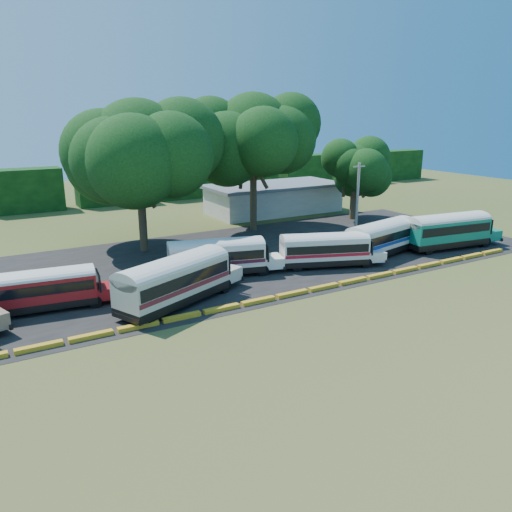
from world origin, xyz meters
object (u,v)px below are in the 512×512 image
bus_teal (449,229)px  tree_west (138,148)px  bus_cream_west (176,278)px  bus_white_red (326,248)px  bus_red (43,287)px

bus_teal → tree_west: (-27.33, 14.76, 8.16)m
bus_cream_west → bus_white_red: size_ratio=1.15×
bus_cream_west → bus_teal: size_ratio=0.99×
bus_cream_west → tree_west: tree_west is taller
bus_red → bus_cream_west: size_ratio=0.83×
bus_white_red → bus_teal: 14.83m
bus_cream_west → tree_west: bearing=56.4°
bus_red → bus_white_red: bus_white_red is taller
tree_west → bus_white_red: bearing=-47.3°
bus_teal → tree_west: 32.11m
bus_red → bus_teal: bus_teal is taller
bus_cream_west → bus_white_red: 15.28m
bus_red → tree_west: (11.06, 11.92, 8.53)m
bus_red → tree_west: size_ratio=0.63×
bus_red → bus_cream_west: 9.26m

